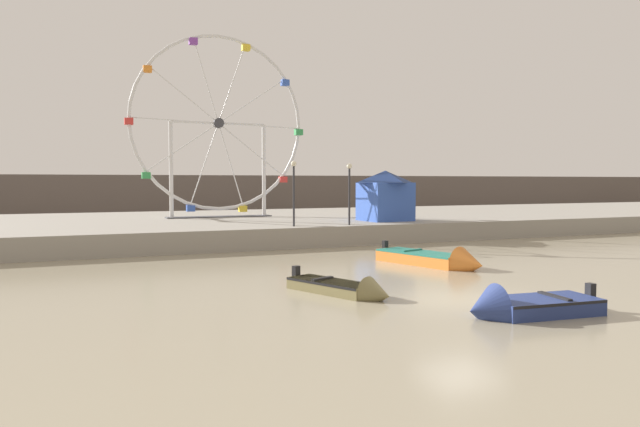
{
  "coord_description": "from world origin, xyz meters",
  "views": [
    {
      "loc": [
        -11.28,
        -15.12,
        3.73
      ],
      "look_at": [
        -1.05,
        8.77,
        2.31
      ],
      "focal_mm": 32.98,
      "sensor_mm": 36.0,
      "label": 1
    }
  ],
  "objects_px": {
    "motorboat_orange_hull": "(438,260)",
    "promenade_lamp_near": "(294,183)",
    "motorboat_olive_wood": "(347,289)",
    "carnival_booth_blue_tent": "(385,195)",
    "ferris_wheel_white_frame": "(219,126)",
    "motorboat_navy_blue": "(519,307)",
    "promenade_lamp_far": "(349,184)"
  },
  "relations": [
    {
      "from": "motorboat_olive_wood",
      "to": "carnival_booth_blue_tent",
      "type": "distance_m",
      "value": 19.73
    },
    {
      "from": "carnival_booth_blue_tent",
      "to": "motorboat_navy_blue",
      "type": "bearing_deg",
      "value": -113.83
    },
    {
      "from": "motorboat_navy_blue",
      "to": "ferris_wheel_white_frame",
      "type": "bearing_deg",
      "value": -81.13
    },
    {
      "from": "promenade_lamp_near",
      "to": "promenade_lamp_far",
      "type": "bearing_deg",
      "value": -4.61
    },
    {
      "from": "motorboat_olive_wood",
      "to": "promenade_lamp_far",
      "type": "xyz_separation_m",
      "value": [
        6.85,
        13.85,
        3.35
      ]
    },
    {
      "from": "motorboat_orange_hull",
      "to": "promenade_lamp_near",
      "type": "distance_m",
      "value": 10.77
    },
    {
      "from": "promenade_lamp_far",
      "to": "motorboat_olive_wood",
      "type": "bearing_deg",
      "value": -116.31
    },
    {
      "from": "motorboat_olive_wood",
      "to": "motorboat_navy_blue",
      "type": "bearing_deg",
      "value": 12.08
    },
    {
      "from": "motorboat_orange_hull",
      "to": "motorboat_olive_wood",
      "type": "relative_size",
      "value": 1.34
    },
    {
      "from": "motorboat_olive_wood",
      "to": "promenade_lamp_far",
      "type": "height_order",
      "value": "promenade_lamp_far"
    },
    {
      "from": "ferris_wheel_white_frame",
      "to": "promenade_lamp_far",
      "type": "relative_size",
      "value": 3.56
    },
    {
      "from": "ferris_wheel_white_frame",
      "to": "carnival_booth_blue_tent",
      "type": "height_order",
      "value": "ferris_wheel_white_frame"
    },
    {
      "from": "motorboat_orange_hull",
      "to": "motorboat_olive_wood",
      "type": "height_order",
      "value": "motorboat_orange_hull"
    },
    {
      "from": "promenade_lamp_near",
      "to": "motorboat_olive_wood",
      "type": "bearing_deg",
      "value": -103.76
    },
    {
      "from": "motorboat_olive_wood",
      "to": "ferris_wheel_white_frame",
      "type": "height_order",
      "value": "ferris_wheel_white_frame"
    },
    {
      "from": "promenade_lamp_far",
      "to": "carnival_booth_blue_tent",
      "type": "bearing_deg",
      "value": 33.28
    },
    {
      "from": "motorboat_olive_wood",
      "to": "carnival_booth_blue_tent",
      "type": "bearing_deg",
      "value": 124.54
    },
    {
      "from": "motorboat_olive_wood",
      "to": "ferris_wheel_white_frame",
      "type": "xyz_separation_m",
      "value": [
        1.58,
        24.29,
        7.45
      ]
    },
    {
      "from": "promenade_lamp_far",
      "to": "promenade_lamp_near",
      "type": "bearing_deg",
      "value": 175.39
    },
    {
      "from": "motorboat_olive_wood",
      "to": "carnival_booth_blue_tent",
      "type": "xyz_separation_m",
      "value": [
        10.69,
        16.37,
        2.65
      ]
    },
    {
      "from": "motorboat_navy_blue",
      "to": "promenade_lamp_far",
      "type": "height_order",
      "value": "promenade_lamp_far"
    },
    {
      "from": "motorboat_orange_hull",
      "to": "carnival_booth_blue_tent",
      "type": "relative_size",
      "value": 1.68
    },
    {
      "from": "motorboat_orange_hull",
      "to": "ferris_wheel_white_frame",
      "type": "distance_m",
      "value": 21.83
    },
    {
      "from": "carnival_booth_blue_tent",
      "to": "ferris_wheel_white_frame",
      "type": "bearing_deg",
      "value": 135.08
    },
    {
      "from": "motorboat_navy_blue",
      "to": "ferris_wheel_white_frame",
      "type": "relative_size",
      "value": 0.32
    },
    {
      "from": "ferris_wheel_white_frame",
      "to": "promenade_lamp_near",
      "type": "height_order",
      "value": "ferris_wheel_white_frame"
    },
    {
      "from": "motorboat_orange_hull",
      "to": "motorboat_navy_blue",
      "type": "height_order",
      "value": "motorboat_orange_hull"
    },
    {
      "from": "carnival_booth_blue_tent",
      "to": "promenade_lamp_far",
      "type": "height_order",
      "value": "promenade_lamp_far"
    },
    {
      "from": "carnival_booth_blue_tent",
      "to": "promenade_lamp_far",
      "type": "bearing_deg",
      "value": -150.65
    },
    {
      "from": "motorboat_orange_hull",
      "to": "promenade_lamp_near",
      "type": "height_order",
      "value": "promenade_lamp_near"
    },
    {
      "from": "motorboat_orange_hull",
      "to": "motorboat_navy_blue",
      "type": "bearing_deg",
      "value": -37.37
    },
    {
      "from": "motorboat_navy_blue",
      "to": "promenade_lamp_near",
      "type": "xyz_separation_m",
      "value": [
        0.34,
        18.67,
        3.38
      ]
    }
  ]
}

